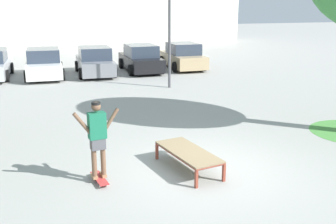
% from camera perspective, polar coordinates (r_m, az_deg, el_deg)
% --- Properties ---
extents(ground_plane, '(120.00, 120.00, 0.00)m').
position_cam_1_polar(ground_plane, '(9.59, 5.55, -7.94)').
color(ground_plane, '#999993').
extents(skate_box, '(1.08, 2.00, 0.46)m').
position_cam_1_polar(skate_box, '(9.36, 2.88, -5.76)').
color(skate_box, brown).
rests_on(skate_box, ground).
extents(skateboard, '(0.30, 0.82, 0.09)m').
position_cam_1_polar(skateboard, '(8.98, -9.64, -9.23)').
color(skateboard, '#B23333').
rests_on(skateboard, ground).
extents(skater, '(1.00, 0.32, 1.69)m').
position_cam_1_polar(skater, '(8.62, -9.94, -3.19)').
color(skater, brown).
rests_on(skater, skateboard).
extents(car_white, '(2.00, 4.24, 1.50)m').
position_cam_1_polar(car_white, '(21.98, -17.10, 6.50)').
color(car_white, silver).
rests_on(car_white, ground).
extents(car_grey, '(2.02, 4.25, 1.50)m').
position_cam_1_polar(car_grey, '(22.16, -10.30, 6.99)').
color(car_grey, slate).
rests_on(car_grey, ground).
extents(car_black, '(1.94, 4.21, 1.50)m').
position_cam_1_polar(car_black, '(22.95, -3.88, 7.47)').
color(car_black, black).
rests_on(car_black, ground).
extents(car_tan, '(2.00, 4.24, 1.50)m').
position_cam_1_polar(car_tan, '(23.98, 2.07, 7.83)').
color(car_tan, tan).
rests_on(car_tan, ground).
extents(light_post, '(0.36, 0.36, 5.83)m').
position_cam_1_polar(light_post, '(18.15, 0.21, 15.40)').
color(light_post, '#4C4C51').
rests_on(light_post, ground).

